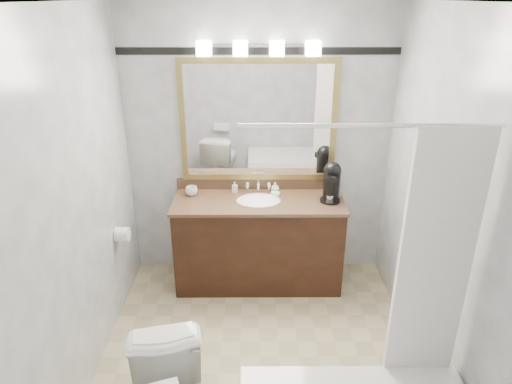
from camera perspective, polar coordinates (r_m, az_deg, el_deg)
room at (r=2.98m, az=0.53°, el=-2.09°), size 2.42×2.62×2.52m
vanity at (r=4.25m, az=0.30°, el=-6.03°), size 1.53×0.58×0.97m
mirror at (r=4.10m, az=0.30°, el=8.83°), size 1.40×0.04×1.10m
vanity_light_bar at (r=3.94m, az=0.32°, el=17.59°), size 1.02×0.14×0.12m
accent_stripe at (r=4.00m, az=0.31°, el=17.21°), size 2.40×0.01×0.06m
tp_roll at (r=3.97m, az=-16.38°, el=-5.08°), size 0.11×0.12×0.12m
coffee_maker at (r=4.07m, az=9.46°, el=1.42°), size 0.18×0.23×0.35m
cup_left at (r=4.19m, az=-8.06°, el=0.13°), size 0.11×0.11×0.08m
soap_bottle_a at (r=4.22m, az=-2.67°, el=0.63°), size 0.05×0.05×0.10m
soap_bottle_b at (r=4.22m, az=2.40°, el=0.60°), size 0.10×0.10×0.10m
soap_bar at (r=4.17m, az=2.44°, el=-0.19°), size 0.09×0.07×0.02m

